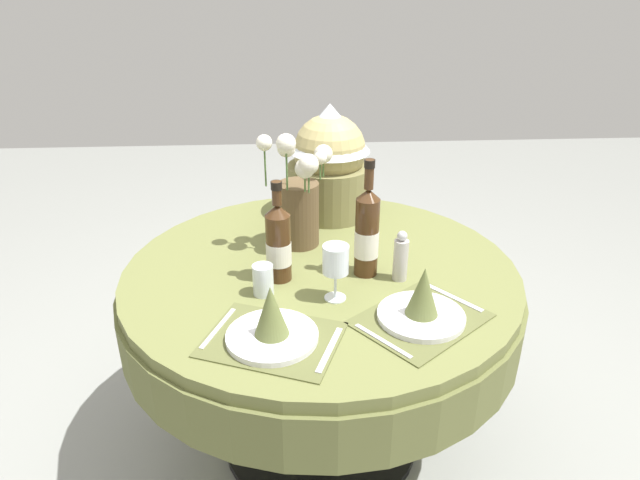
% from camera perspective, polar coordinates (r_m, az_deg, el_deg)
% --- Properties ---
extents(ground, '(8.00, 8.00, 0.00)m').
position_cam_1_polar(ground, '(2.25, 0.05, -19.46)').
color(ground, gray).
extents(dining_table, '(1.29, 1.29, 0.74)m').
position_cam_1_polar(dining_table, '(1.87, 0.06, -6.46)').
color(dining_table, olive).
rests_on(dining_table, ground).
extents(place_setting_left, '(0.41, 0.36, 0.16)m').
position_cam_1_polar(place_setting_left, '(1.44, -4.98, -8.67)').
color(place_setting_left, brown).
rests_on(place_setting_left, dining_table).
extents(place_setting_right, '(0.43, 0.42, 0.16)m').
position_cam_1_polar(place_setting_right, '(1.54, 10.41, -6.57)').
color(place_setting_right, brown).
rests_on(place_setting_right, dining_table).
extents(flower_vase, '(0.25, 0.21, 0.41)m').
position_cam_1_polar(flower_vase, '(1.88, -2.16, 4.15)').
color(flower_vase, brown).
rests_on(flower_vase, dining_table).
extents(wine_bottle_left, '(0.08, 0.08, 0.37)m').
position_cam_1_polar(wine_bottle_left, '(1.70, 4.83, 0.79)').
color(wine_bottle_left, '#422814').
rests_on(wine_bottle_left, dining_table).
extents(wine_bottle_centre, '(0.08, 0.08, 0.32)m').
position_cam_1_polar(wine_bottle_centre, '(1.68, -4.28, -0.28)').
color(wine_bottle_centre, '#422814').
rests_on(wine_bottle_centre, dining_table).
extents(wine_glass_right, '(0.08, 0.08, 0.17)m').
position_cam_1_polar(wine_glass_right, '(1.57, 1.61, -2.16)').
color(wine_glass_right, silver).
rests_on(wine_glass_right, dining_table).
extents(tumbler_near_left, '(0.06, 0.06, 0.09)m').
position_cam_1_polar(tumbler_near_left, '(1.64, -5.85, -4.09)').
color(tumbler_near_left, silver).
rests_on(tumbler_near_left, dining_table).
extents(pepper_mill, '(0.04, 0.04, 0.16)m').
position_cam_1_polar(pepper_mill, '(1.71, 8.27, -1.80)').
color(pepper_mill, '#B7B2AD').
rests_on(pepper_mill, dining_table).
extents(gift_tub_back_centre, '(0.32, 0.32, 0.43)m').
position_cam_1_polar(gift_tub_back_centre, '(2.13, 0.99, 8.39)').
color(gift_tub_back_centre, olive).
rests_on(gift_tub_back_centre, dining_table).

